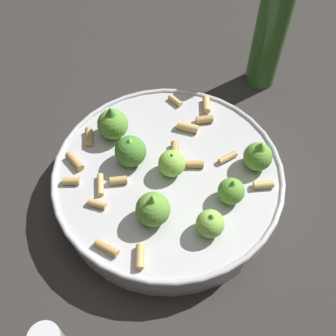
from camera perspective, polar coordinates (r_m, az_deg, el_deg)
The scene contains 3 objects.
ground_plane at distance 0.64m, azimuth -0.00°, elevation -3.27°, with size 2.40×2.40×0.00m, color #2D2B28.
cooking_pan at distance 0.61m, azimuth 0.00°, elevation -1.61°, with size 0.34×0.34×0.11m.
olive_oil_bottle at distance 0.75m, azimuth 14.00°, elevation 17.56°, with size 0.05×0.05×0.24m.
Camera 1 is at (0.08, 0.32, 0.55)m, focal length 43.80 mm.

